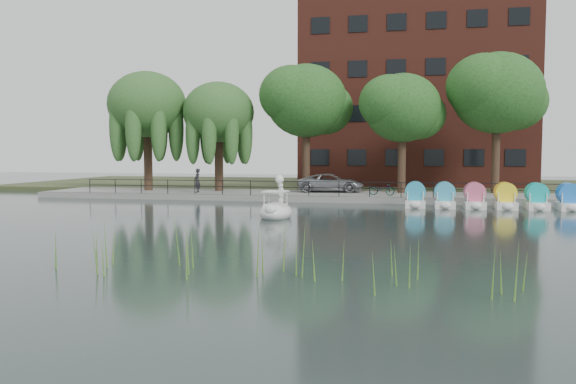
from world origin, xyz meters
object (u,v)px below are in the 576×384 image
(minivan, at_px, (331,181))
(swan_boat, at_px, (276,209))
(bicycle, at_px, (382,188))
(pedestrian, at_px, (197,179))

(minivan, distance_m, swan_boat, 13.41)
(swan_boat, bearing_deg, bicycle, 66.73)
(bicycle, bearing_deg, swan_boat, 165.61)
(bicycle, relative_size, pedestrian, 0.87)
(minivan, distance_m, pedestrian, 9.66)
(bicycle, bearing_deg, minivan, 66.87)
(minivan, relative_size, pedestrian, 2.79)
(minivan, height_order, bicycle, minivan)
(bicycle, distance_m, swan_boat, 11.97)
(bicycle, distance_m, pedestrian, 13.14)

